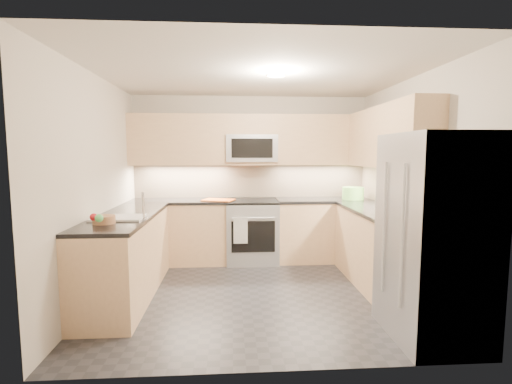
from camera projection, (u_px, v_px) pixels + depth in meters
name	position (u px, v px, depth m)	size (l,w,h in m)	color
floor	(258.00, 292.00, 4.36)	(3.60, 3.20, 0.00)	#26262B
ceiling	(258.00, 74.00, 4.10)	(3.60, 3.20, 0.02)	beige
wall_back	(251.00, 177.00, 5.82)	(3.60, 0.02, 2.50)	#BBB2A3
wall_front	(274.00, 207.00, 2.64)	(3.60, 0.02, 2.50)	#BBB2A3
wall_left	(97.00, 187.00, 4.11)	(0.02, 3.20, 2.50)	#BBB2A3
wall_right	(411.00, 186.00, 4.35)	(0.02, 3.20, 2.50)	#BBB2A3
base_cab_back_left	(179.00, 232.00, 5.53)	(1.42, 0.60, 0.90)	#DBB184
base_cab_back_right	(323.00, 230.00, 5.67)	(1.42, 0.60, 0.90)	#DBB184
base_cab_right	(378.00, 249.00, 4.56)	(0.60, 1.70, 0.90)	#DBB184
base_cab_peninsula	(127.00, 257.00, 4.21)	(0.60, 2.00, 0.90)	#DBB184
countertop_back_left	(178.00, 201.00, 5.48)	(1.42, 0.63, 0.04)	black
countertop_back_right	(323.00, 200.00, 5.62)	(1.42, 0.63, 0.04)	black
countertop_right	(380.00, 212.00, 4.51)	(0.63, 1.70, 0.04)	black
countertop_peninsula	(125.00, 216.00, 4.16)	(0.63, 2.00, 0.04)	black
upper_cab_back	(251.00, 140.00, 5.58)	(3.60, 0.35, 0.75)	#DBB184
upper_cab_right	(388.00, 137.00, 4.55)	(0.35, 1.95, 0.75)	#DBB184
backsplash_back	(251.00, 181.00, 5.82)	(3.60, 0.01, 0.51)	tan
backsplash_right	(394.00, 187.00, 4.80)	(0.01, 2.30, 0.51)	tan
gas_range	(252.00, 231.00, 5.58)	(0.76, 0.65, 0.91)	#9EA2A6
range_cooktop	(252.00, 201.00, 5.53)	(0.76, 0.65, 0.03)	black
oven_door_glass	(253.00, 237.00, 5.25)	(0.62, 0.02, 0.45)	black
oven_handle	(253.00, 218.00, 5.20)	(0.02, 0.02, 0.60)	#B2B5BA
microwave	(251.00, 148.00, 5.57)	(0.76, 0.40, 0.40)	#9D9FA5
microwave_door	(252.00, 148.00, 5.37)	(0.60, 0.01, 0.28)	black
refrigerator	(434.00, 237.00, 3.22)	(0.70, 0.90, 1.80)	#96979D
fridge_handle_left	(402.00, 237.00, 3.01)	(0.02, 0.02, 1.20)	#B2B5BA
fridge_handle_right	(384.00, 228.00, 3.37)	(0.02, 0.02, 1.20)	#B2B5BA
sink_basin	(119.00, 224.00, 3.92)	(0.52, 0.38, 0.16)	white
faucet	(143.00, 205.00, 3.92)	(0.03, 0.03, 0.28)	silver
utensil_bowl	(353.00, 193.00, 5.54)	(0.32, 0.32, 0.18)	#71C253
cutting_board	(219.00, 200.00, 5.42)	(0.44, 0.31, 0.01)	#D95914
fruit_basket	(104.00, 220.00, 3.64)	(0.21, 0.21, 0.08)	#A7754E
fruit_apple	(94.00, 217.00, 3.34)	(0.07, 0.07, 0.07)	#B2141A
fruit_pear	(99.00, 218.00, 3.28)	(0.07, 0.07, 0.07)	#4CB157
dish_towel_check	(241.00, 230.00, 5.19)	(0.20, 0.02, 0.37)	silver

